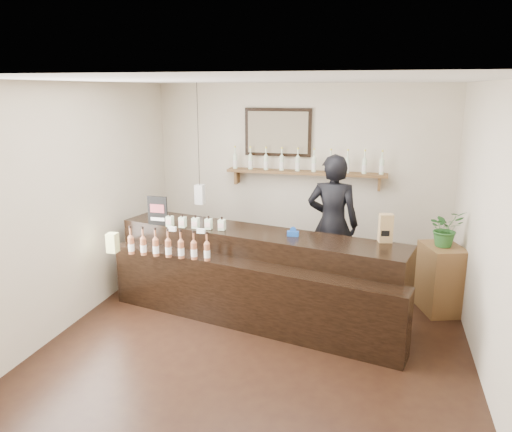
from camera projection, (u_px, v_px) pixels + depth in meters
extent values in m
plane|color=black|center=(261.00, 337.00, 5.63)|extent=(5.00, 5.00, 0.00)
plane|color=beige|center=(300.00, 177.00, 7.63)|extent=(4.50, 0.00, 4.50)
plane|color=beige|center=(160.00, 319.00, 2.94)|extent=(4.50, 0.00, 4.50)
plane|color=beige|center=(75.00, 205.00, 5.83)|extent=(0.00, 5.00, 5.00)
plane|color=beige|center=(491.00, 231.00, 4.74)|extent=(0.00, 5.00, 5.00)
plane|color=white|center=(262.00, 80.00, 4.94)|extent=(5.00, 5.00, 0.00)
cube|color=brown|center=(306.00, 173.00, 7.46)|extent=(2.40, 0.25, 0.04)
cube|color=brown|center=(237.00, 177.00, 7.78)|extent=(0.04, 0.20, 0.20)
cube|color=brown|center=(379.00, 183.00, 7.26)|extent=(0.04, 0.20, 0.20)
cube|color=black|center=(278.00, 132.00, 7.52)|extent=(1.02, 0.04, 0.72)
cube|color=#483F2E|center=(278.00, 132.00, 7.49)|extent=(0.92, 0.01, 0.62)
cube|color=white|center=(200.00, 194.00, 7.14)|extent=(0.12, 0.12, 0.28)
cylinder|color=black|center=(198.00, 135.00, 6.93)|extent=(0.01, 0.01, 1.41)
cylinder|color=#D9F2CB|center=(235.00, 162.00, 7.69)|extent=(0.07, 0.07, 0.20)
cone|color=#D9F2CB|center=(235.00, 154.00, 7.66)|extent=(0.07, 0.07, 0.05)
cylinder|color=#D9F2CB|center=(235.00, 150.00, 7.65)|extent=(0.02, 0.02, 0.07)
cylinder|color=gold|center=(235.00, 147.00, 7.64)|extent=(0.03, 0.03, 0.02)
cylinder|color=white|center=(235.00, 163.00, 7.70)|extent=(0.07, 0.07, 0.09)
cylinder|color=#D9F2CB|center=(250.00, 162.00, 7.64)|extent=(0.07, 0.07, 0.20)
cone|color=#D9F2CB|center=(250.00, 154.00, 7.60)|extent=(0.07, 0.07, 0.05)
cylinder|color=#D9F2CB|center=(250.00, 150.00, 7.59)|extent=(0.02, 0.02, 0.07)
cylinder|color=gold|center=(250.00, 147.00, 7.58)|extent=(0.03, 0.03, 0.02)
cylinder|color=white|center=(250.00, 164.00, 7.64)|extent=(0.07, 0.07, 0.09)
cylinder|color=#D9F2CB|center=(266.00, 163.00, 7.58)|extent=(0.07, 0.07, 0.20)
cone|color=#D9F2CB|center=(266.00, 155.00, 7.55)|extent=(0.07, 0.07, 0.05)
cylinder|color=#D9F2CB|center=(266.00, 151.00, 7.53)|extent=(0.02, 0.02, 0.07)
cylinder|color=gold|center=(266.00, 148.00, 7.52)|extent=(0.03, 0.03, 0.02)
cylinder|color=white|center=(266.00, 164.00, 7.58)|extent=(0.07, 0.07, 0.09)
cylinder|color=#D9F2CB|center=(282.00, 164.00, 7.52)|extent=(0.07, 0.07, 0.20)
cone|color=#D9F2CB|center=(282.00, 155.00, 7.49)|extent=(0.07, 0.07, 0.05)
cylinder|color=#D9F2CB|center=(282.00, 151.00, 7.47)|extent=(0.02, 0.02, 0.07)
cylinder|color=gold|center=(282.00, 148.00, 7.46)|extent=(0.03, 0.03, 0.02)
cylinder|color=white|center=(282.00, 165.00, 7.52)|extent=(0.07, 0.07, 0.09)
cylinder|color=#D9F2CB|center=(298.00, 164.00, 7.46)|extent=(0.07, 0.07, 0.20)
cone|color=#D9F2CB|center=(298.00, 156.00, 7.43)|extent=(0.07, 0.07, 0.05)
cylinder|color=#D9F2CB|center=(298.00, 152.00, 7.41)|extent=(0.02, 0.02, 0.07)
cylinder|color=gold|center=(298.00, 148.00, 7.40)|extent=(0.03, 0.03, 0.02)
cylinder|color=white|center=(298.00, 165.00, 7.46)|extent=(0.07, 0.07, 0.09)
cylinder|color=#D9F2CB|center=(314.00, 165.00, 7.40)|extent=(0.07, 0.07, 0.20)
cone|color=#D9F2CB|center=(314.00, 156.00, 7.37)|extent=(0.07, 0.07, 0.05)
cylinder|color=#D9F2CB|center=(314.00, 152.00, 7.35)|extent=(0.02, 0.02, 0.07)
cylinder|color=gold|center=(314.00, 149.00, 7.34)|extent=(0.03, 0.03, 0.02)
cylinder|color=white|center=(314.00, 166.00, 7.41)|extent=(0.07, 0.07, 0.09)
cylinder|color=#D9F2CB|center=(330.00, 165.00, 7.34)|extent=(0.07, 0.07, 0.20)
cone|color=#D9F2CB|center=(331.00, 157.00, 7.31)|extent=(0.07, 0.07, 0.05)
cylinder|color=#D9F2CB|center=(331.00, 153.00, 7.30)|extent=(0.02, 0.02, 0.07)
cylinder|color=gold|center=(331.00, 149.00, 7.28)|extent=(0.03, 0.03, 0.02)
cylinder|color=white|center=(330.00, 167.00, 7.35)|extent=(0.07, 0.07, 0.09)
cylinder|color=#D9F2CB|center=(347.00, 166.00, 7.28)|extent=(0.07, 0.07, 0.20)
cone|color=#D9F2CB|center=(348.00, 157.00, 7.25)|extent=(0.07, 0.07, 0.05)
cylinder|color=#D9F2CB|center=(348.00, 153.00, 7.24)|extent=(0.02, 0.02, 0.07)
cylinder|color=gold|center=(348.00, 150.00, 7.22)|extent=(0.03, 0.03, 0.02)
cylinder|color=white|center=(347.00, 167.00, 7.29)|extent=(0.07, 0.07, 0.09)
cylinder|color=#D9F2CB|center=(364.00, 167.00, 7.22)|extent=(0.07, 0.07, 0.20)
cone|color=#D9F2CB|center=(365.00, 158.00, 7.19)|extent=(0.07, 0.07, 0.05)
cylinder|color=#D9F2CB|center=(365.00, 154.00, 7.18)|extent=(0.02, 0.02, 0.07)
cylinder|color=gold|center=(365.00, 150.00, 7.17)|extent=(0.03, 0.03, 0.02)
cylinder|color=white|center=(364.00, 168.00, 7.23)|extent=(0.07, 0.07, 0.09)
cylinder|color=#D9F2CB|center=(382.00, 167.00, 7.16)|extent=(0.07, 0.07, 0.20)
cone|color=#D9F2CB|center=(382.00, 158.00, 7.13)|extent=(0.07, 0.07, 0.05)
cylinder|color=#D9F2CB|center=(382.00, 154.00, 7.12)|extent=(0.02, 0.02, 0.07)
cylinder|color=gold|center=(383.00, 151.00, 7.11)|extent=(0.03, 0.03, 0.02)
cylinder|color=white|center=(382.00, 169.00, 7.17)|extent=(0.07, 0.07, 0.09)
cube|color=black|center=(258.00, 271.00, 6.21)|extent=(3.72, 1.45, 1.02)
cube|color=black|center=(248.00, 295.00, 5.79)|extent=(3.65, 1.13, 0.78)
cube|color=white|center=(172.00, 229.00, 6.10)|extent=(0.10, 0.04, 0.05)
cube|color=white|center=(201.00, 231.00, 6.01)|extent=(0.10, 0.04, 0.05)
cube|color=#D0D884|center=(113.00, 247.00, 6.09)|extent=(0.12, 0.12, 0.12)
cube|color=#D0D884|center=(112.00, 238.00, 6.06)|extent=(0.12, 0.12, 0.12)
cube|color=#D9F2CB|center=(170.00, 221.00, 6.29)|extent=(0.08, 0.08, 0.13)
cube|color=beige|center=(168.00, 222.00, 6.25)|extent=(0.07, 0.00, 0.06)
cylinder|color=black|center=(170.00, 215.00, 6.27)|extent=(0.02, 0.02, 0.03)
cube|color=#D9F2CB|center=(183.00, 222.00, 6.25)|extent=(0.08, 0.08, 0.13)
cube|color=beige|center=(181.00, 223.00, 6.20)|extent=(0.07, 0.00, 0.06)
cylinder|color=black|center=(182.00, 216.00, 6.23)|extent=(0.02, 0.02, 0.03)
cube|color=#D9F2CB|center=(196.00, 223.00, 6.21)|extent=(0.08, 0.08, 0.13)
cube|color=beige|center=(194.00, 224.00, 6.16)|extent=(0.07, 0.00, 0.06)
cylinder|color=black|center=(195.00, 216.00, 6.19)|extent=(0.02, 0.02, 0.03)
cube|color=#D9F2CB|center=(209.00, 224.00, 6.17)|extent=(0.08, 0.08, 0.13)
cube|color=beige|center=(207.00, 225.00, 6.12)|extent=(0.07, 0.00, 0.06)
cylinder|color=black|center=(208.00, 217.00, 6.15)|extent=(0.02, 0.02, 0.03)
cube|color=#D9F2CB|center=(222.00, 225.00, 6.12)|extent=(0.08, 0.08, 0.13)
cube|color=beige|center=(221.00, 226.00, 6.08)|extent=(0.07, 0.00, 0.06)
cylinder|color=black|center=(222.00, 218.00, 6.10)|extent=(0.02, 0.02, 0.03)
cylinder|color=#9F5836|center=(131.00, 246.00, 6.02)|extent=(0.07, 0.07, 0.20)
cone|color=#9F5836|center=(131.00, 236.00, 5.99)|extent=(0.07, 0.07, 0.05)
cylinder|color=#9F5836|center=(130.00, 231.00, 5.97)|extent=(0.02, 0.02, 0.07)
cylinder|color=black|center=(130.00, 227.00, 5.96)|extent=(0.03, 0.03, 0.02)
cylinder|color=white|center=(131.00, 247.00, 6.02)|extent=(0.07, 0.07, 0.09)
cylinder|color=#9F5836|center=(143.00, 247.00, 5.98)|extent=(0.07, 0.07, 0.20)
cone|color=#9F5836|center=(143.00, 237.00, 5.95)|extent=(0.07, 0.07, 0.05)
cylinder|color=#9F5836|center=(143.00, 232.00, 5.93)|extent=(0.02, 0.02, 0.07)
cylinder|color=black|center=(142.00, 228.00, 5.92)|extent=(0.03, 0.03, 0.02)
cylinder|color=white|center=(144.00, 248.00, 5.98)|extent=(0.07, 0.07, 0.09)
cylinder|color=#9F5836|center=(156.00, 248.00, 5.94)|extent=(0.07, 0.07, 0.20)
cone|color=#9F5836|center=(155.00, 238.00, 5.91)|extent=(0.07, 0.07, 0.05)
cylinder|color=#9F5836|center=(155.00, 233.00, 5.89)|extent=(0.02, 0.02, 0.07)
cylinder|color=black|center=(155.00, 229.00, 5.88)|extent=(0.03, 0.03, 0.02)
cylinder|color=white|center=(156.00, 249.00, 5.94)|extent=(0.07, 0.07, 0.09)
cylinder|color=#9F5836|center=(168.00, 249.00, 5.90)|extent=(0.07, 0.07, 0.20)
cone|color=#9F5836|center=(168.00, 239.00, 5.87)|extent=(0.07, 0.07, 0.05)
cylinder|color=#9F5836|center=(168.00, 234.00, 5.85)|extent=(0.02, 0.02, 0.07)
cylinder|color=black|center=(167.00, 230.00, 5.84)|extent=(0.03, 0.03, 0.02)
cylinder|color=white|center=(168.00, 250.00, 5.91)|extent=(0.07, 0.07, 0.09)
cylinder|color=#9F5836|center=(181.00, 250.00, 5.86)|extent=(0.07, 0.07, 0.20)
cone|color=#9F5836|center=(181.00, 240.00, 5.83)|extent=(0.07, 0.07, 0.05)
cylinder|color=#9F5836|center=(180.00, 235.00, 5.82)|extent=(0.02, 0.02, 0.07)
cylinder|color=black|center=(180.00, 231.00, 5.80)|extent=(0.03, 0.03, 0.02)
cylinder|color=white|center=(181.00, 251.00, 5.87)|extent=(0.07, 0.07, 0.09)
cylinder|color=#9F5836|center=(194.00, 251.00, 5.82)|extent=(0.07, 0.07, 0.20)
cone|color=#9F5836|center=(194.00, 241.00, 5.79)|extent=(0.07, 0.07, 0.05)
cylinder|color=#9F5836|center=(193.00, 236.00, 5.78)|extent=(0.02, 0.02, 0.07)
cylinder|color=black|center=(193.00, 232.00, 5.76)|extent=(0.03, 0.03, 0.02)
cylinder|color=white|center=(194.00, 253.00, 5.83)|extent=(0.07, 0.07, 0.09)
cylinder|color=#9F5836|center=(207.00, 252.00, 5.78)|extent=(0.07, 0.07, 0.20)
cone|color=#9F5836|center=(207.00, 242.00, 5.75)|extent=(0.07, 0.07, 0.05)
cylinder|color=#9F5836|center=(207.00, 237.00, 5.74)|extent=(0.02, 0.02, 0.07)
cylinder|color=black|center=(207.00, 233.00, 5.73)|extent=(0.03, 0.03, 0.02)
cylinder|color=white|center=(207.00, 254.00, 5.79)|extent=(0.07, 0.07, 0.09)
cube|color=black|center=(158.00, 211.00, 6.33)|extent=(0.27, 0.03, 0.38)
cube|color=#9C3841|center=(157.00, 209.00, 6.31)|extent=(0.19, 0.01, 0.11)
cube|color=white|center=(158.00, 219.00, 6.35)|extent=(0.19, 0.01, 0.04)
cube|color=olive|center=(386.00, 228.00, 5.63)|extent=(0.17, 0.14, 0.33)
cube|color=black|center=(385.00, 233.00, 5.59)|extent=(0.09, 0.02, 0.07)
cube|color=#16459F|center=(293.00, 234.00, 5.89)|extent=(0.14, 0.06, 0.06)
cylinder|color=#16459F|center=(293.00, 230.00, 5.88)|extent=(0.07, 0.04, 0.07)
cube|color=brown|center=(441.00, 279.00, 6.20)|extent=(0.60, 0.69, 0.85)
imported|color=#295E25|center=(446.00, 228.00, 6.04)|extent=(0.53, 0.51, 0.45)
imported|color=black|center=(333.00, 215.00, 6.67)|extent=(0.80, 0.55, 2.14)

